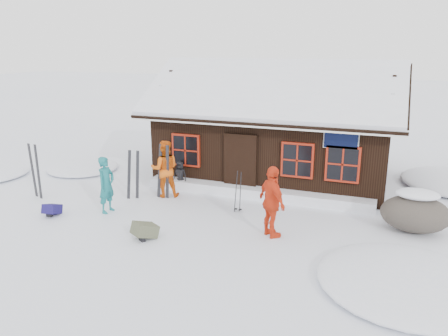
% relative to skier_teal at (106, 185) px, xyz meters
% --- Properties ---
extents(ground, '(120.00, 120.00, 0.00)m').
position_rel_skier_teal_xyz_m(ground, '(2.31, 0.56, -0.86)').
color(ground, white).
rests_on(ground, ground).
extents(mountain_hut, '(8.90, 6.09, 4.42)m').
position_rel_skier_teal_xyz_m(mountain_hut, '(3.81, 5.54, 0.72)').
color(mountain_hut, black).
rests_on(mountain_hut, ground).
extents(snow_drift, '(7.60, 0.60, 0.35)m').
position_rel_skier_teal_xyz_m(snow_drift, '(3.81, 2.81, -0.68)').
color(snow_drift, white).
rests_on(snow_drift, ground).
extents(snow_mounds, '(20.60, 13.20, 0.48)m').
position_rel_skier_teal_xyz_m(snow_mounds, '(3.96, 2.42, -0.86)').
color(snow_mounds, white).
rests_on(snow_mounds, ground).
extents(skier_teal, '(0.45, 0.65, 1.71)m').
position_rel_skier_teal_xyz_m(skier_teal, '(0.00, 0.00, 0.00)').
color(skier_teal, '#16686C').
rests_on(skier_teal, ground).
extents(skier_orange_left, '(1.14, 1.05, 1.89)m').
position_rel_skier_teal_xyz_m(skier_orange_left, '(0.96, 1.89, 0.09)').
color(skier_orange_left, '#D8580F').
rests_on(skier_orange_left, ground).
extents(skier_orange_right, '(1.13, 1.12, 1.91)m').
position_rel_skier_teal_xyz_m(skier_orange_right, '(5.07, 0.01, 0.10)').
color(skier_orange_right, red).
rests_on(skier_orange_right, ground).
extents(skier_crouched, '(0.49, 0.32, 0.99)m').
position_rel_skier_teal_xyz_m(skier_crouched, '(1.08, 2.76, -0.36)').
color(skier_crouched, black).
rests_on(skier_crouched, ground).
extents(boulder, '(1.80, 1.35, 1.05)m').
position_rel_skier_teal_xyz_m(boulder, '(8.60, 1.70, -0.32)').
color(boulder, '#524A41').
rests_on(boulder, ground).
extents(ski_pair_left, '(0.48, 0.19, 1.68)m').
position_rel_skier_teal_xyz_m(ski_pair_left, '(0.11, 1.31, -0.07)').
color(ski_pair_left, black).
rests_on(ski_pair_left, ground).
extents(ski_pair_mid, '(0.47, 0.16, 1.85)m').
position_rel_skier_teal_xyz_m(ski_pair_mid, '(-2.96, 0.30, 0.02)').
color(ski_pair_mid, black).
rests_on(ski_pair_mid, ground).
extents(ski_pair_right, '(0.54, 0.15, 1.86)m').
position_rel_skier_teal_xyz_m(ski_pair_right, '(1.00, 1.71, 0.02)').
color(ski_pair_right, black).
rests_on(ski_pair_right, ground).
extents(ski_poles, '(0.23, 0.12, 1.31)m').
position_rel_skier_teal_xyz_m(ski_poles, '(3.68, 1.38, -0.24)').
color(ski_poles, black).
rests_on(ski_poles, ground).
extents(backpack_blue, '(0.46, 0.56, 0.27)m').
position_rel_skier_teal_xyz_m(backpack_blue, '(-1.36, -0.85, -0.72)').
color(backpack_blue, '#191250').
rests_on(backpack_blue, ground).
extents(backpack_olive, '(0.70, 0.75, 0.33)m').
position_rel_skier_teal_xyz_m(backpack_olive, '(2.03, -1.28, -0.69)').
color(backpack_olive, '#4C5039').
rests_on(backpack_olive, ground).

